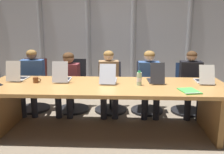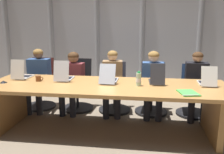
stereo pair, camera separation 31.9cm
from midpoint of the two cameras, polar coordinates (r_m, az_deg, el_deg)
ground_plane at (r=3.87m, az=0.97°, el=-12.50°), size 13.58×13.58×0.00m
conference_table at (r=3.66m, az=1.01°, el=-4.06°), size 3.60×1.11×0.74m
curtain_backdrop at (r=5.90m, az=3.88°, el=11.41°), size 6.79×0.17×3.05m
laptop_left_end at (r=4.23m, az=-18.22°, el=0.52°), size 0.24×0.40×0.33m
laptop_left_mid at (r=3.94m, az=-8.87°, el=0.16°), size 0.26×0.43×0.33m
laptop_center at (r=3.78m, az=1.73°, el=-0.30°), size 0.25×0.48×0.30m
laptop_right_mid at (r=3.77m, az=12.75°, el=-0.57°), size 0.23×0.42×0.33m
laptop_right_end at (r=3.92m, az=23.44°, el=-0.88°), size 0.23×0.41×0.29m
office_chair_left_end at (r=5.00m, az=-14.57°, el=-2.80°), size 0.60×0.60×0.96m
office_chair_left_mid at (r=4.76m, az=-6.01°, el=-3.22°), size 0.60×0.60×0.96m
office_chair_center at (r=4.65m, az=2.56°, el=-3.76°), size 0.60×0.60×0.91m
office_chair_right_mid at (r=4.64m, az=11.19°, el=-3.97°), size 0.60×0.60×0.92m
office_chair_right_end at (r=4.75m, az=20.30°, el=-4.23°), size 0.60×0.60×0.90m
person_left_end at (r=4.77m, az=-15.06°, el=0.18°), size 0.44×0.57×1.16m
person_left_mid at (r=4.55m, az=-7.27°, el=-0.26°), size 0.41×0.56×1.12m
person_center at (r=4.42m, az=2.15°, el=-0.49°), size 0.40×0.57×1.15m
person_right_mid at (r=4.41m, az=11.60°, el=-0.63°), size 0.39×0.55×1.15m
person_right_end at (r=4.52m, az=21.08°, el=-1.01°), size 0.40×0.56×1.15m
water_bottle_primary at (r=3.57m, az=8.79°, el=-0.58°), size 0.08×0.08×0.21m
coffee_mug_near at (r=3.95m, az=-14.58°, el=-0.36°), size 0.12×0.08×0.09m
conference_mic_left_side at (r=4.01m, az=-21.98°, el=-1.05°), size 0.11×0.11×0.03m
spiral_notepad at (r=3.36m, az=19.99°, el=-3.55°), size 0.28×0.35×0.03m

